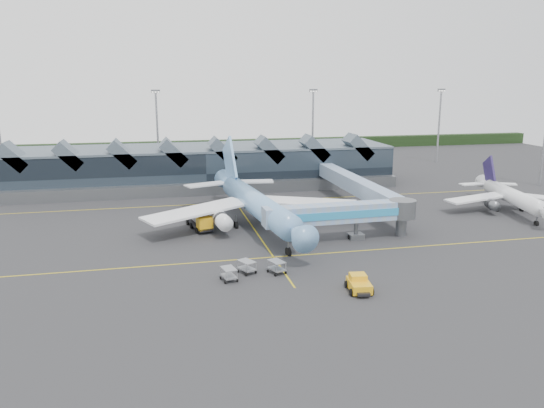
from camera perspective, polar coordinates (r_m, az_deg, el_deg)
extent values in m
plane|color=#2C2C2F|center=(84.67, -1.03, -4.02)|extent=(260.00, 260.00, 0.00)
cube|color=gold|center=(77.24, 0.17, -5.73)|extent=(120.00, 0.25, 0.01)
cube|color=gold|center=(111.31, -3.93, 0.17)|extent=(120.00, 0.25, 0.01)
cube|color=gold|center=(94.09, -2.26, -2.25)|extent=(0.25, 60.00, 0.01)
cube|color=black|center=(191.32, -7.71, 6.18)|extent=(260.00, 4.00, 4.00)
cube|color=black|center=(129.37, -7.51, 3.95)|extent=(90.00, 20.00, 9.00)
cube|color=#4D5B67|center=(128.71, -7.57, 6.02)|extent=(90.00, 20.00, 0.60)
cube|color=#5B5F63|center=(119.17, -6.98, 1.61)|extent=(90.00, 2.50, 2.60)
cube|color=#4D5B67|center=(124.65, -25.95, 4.62)|extent=(6.43, 6.00, 6.43)
cube|color=#4D5B67|center=(122.58, -20.94, 4.95)|extent=(6.43, 6.00, 6.43)
cube|color=#4D5B67|center=(121.46, -15.79, 5.26)|extent=(6.43, 6.00, 6.43)
cube|color=#4D5B67|center=(121.34, -10.58, 5.53)|extent=(6.43, 6.00, 6.43)
cube|color=#4D5B67|center=(122.21, -5.40, 5.74)|extent=(6.43, 6.00, 6.43)
cube|color=#4D5B67|center=(124.06, -0.33, 5.91)|extent=(6.43, 6.00, 6.43)
cube|color=#4D5B67|center=(126.83, 4.56, 6.03)|extent=(6.43, 6.00, 6.43)
cube|color=#4D5B67|center=(130.48, 9.21, 6.11)|extent=(6.43, 6.00, 6.43)
cylinder|color=gray|center=(151.90, -12.22, 7.61)|extent=(0.56, 0.56, 22.00)
cube|color=#5B5F63|center=(151.27, -12.42, 11.76)|extent=(2.40, 0.50, 0.90)
cylinder|color=gray|center=(158.75, 4.40, 8.10)|extent=(0.56, 0.56, 22.00)
cube|color=#5B5F63|center=(158.15, 4.47, 12.07)|extent=(2.40, 0.50, 0.90)
cylinder|color=gray|center=(172.89, 17.51, 7.95)|extent=(0.56, 0.56, 22.00)
cube|color=#5B5F63|center=(172.35, 17.77, 11.59)|extent=(2.40, 0.50, 0.90)
cylinder|color=#6B9BD8|center=(90.89, -1.63, 0.00)|extent=(7.60, 32.64, 4.00)
cone|color=#6B9BD8|center=(73.59, 2.81, -3.19)|extent=(4.59, 5.97, 4.00)
cube|color=black|center=(72.74, 3.02, -2.71)|extent=(1.55, 0.50, 0.48)
cone|color=#6B9BD8|center=(109.57, -4.75, 2.41)|extent=(4.80, 7.81, 4.00)
cube|color=white|center=(89.91, -8.12, -0.73)|extent=(19.03, 12.99, 1.32)
cube|color=white|center=(95.73, 3.98, 0.23)|extent=(19.01, 9.54, 1.32)
cylinder|color=white|center=(87.38, -5.44, -1.74)|extent=(3.08, 5.80, 2.48)
cylinder|color=white|center=(91.40, 2.89, -1.03)|extent=(3.08, 5.80, 2.48)
cube|color=#6B9BD8|center=(107.09, -4.55, 4.43)|extent=(1.62, 10.22, 11.02)
cube|color=white|center=(107.16, -7.12, 2.10)|extent=(8.94, 5.94, 0.26)
cube|color=white|center=(109.55, -2.08, 2.44)|extent=(8.69, 4.31, 0.26)
cylinder|color=#5B5F63|center=(77.82, 1.77, -4.70)|extent=(0.29, 0.29, 2.31)
cylinder|color=#5B5F63|center=(92.04, -3.90, -1.88)|extent=(0.29, 0.29, 2.31)
cylinder|color=#5B5F63|center=(93.96, 0.10, -1.53)|extent=(0.29, 0.29, 2.31)
cylinder|color=black|center=(78.05, 1.76, -5.21)|extent=(0.64, 1.52, 1.48)
cylinder|color=white|center=(112.29, 24.47, 0.74)|extent=(6.75, 20.44, 2.90)
cone|color=white|center=(123.32, 22.01, 2.10)|extent=(3.74, 5.10, 2.90)
cube|color=white|center=(110.44, 21.07, 0.59)|extent=(12.41, 5.18, 0.97)
cube|color=white|center=(116.30, 27.25, 0.60)|extent=(12.35, 9.15, 0.97)
cylinder|color=#5B5F63|center=(109.35, 22.60, -0.05)|extent=(2.43, 3.76, 1.80)
cylinder|color=#5B5F63|center=(113.33, 26.78, -0.03)|extent=(2.43, 3.76, 1.80)
cube|color=#211745|center=(121.83, 22.33, 3.22)|extent=(1.68, 6.47, 7.06)
cube|color=white|center=(121.27, 20.75, 2.03)|extent=(5.61, 2.30, 0.24)
cube|color=white|center=(123.88, 23.55, 2.00)|extent=(5.86, 4.18, 0.24)
cylinder|color=#5B5F63|center=(104.51, 26.58, -1.62)|extent=(0.27, 0.27, 1.68)
cylinder|color=#5B5F63|center=(112.48, 23.04, -0.30)|extent=(0.27, 0.27, 1.68)
cylinder|color=#5B5F63|center=(114.60, 25.28, -0.28)|extent=(0.27, 0.27, 1.68)
cylinder|color=black|center=(104.63, 26.55, -1.91)|extent=(0.63, 1.14, 1.07)
cube|color=#7C9CD0|center=(84.54, 7.23, -0.96)|extent=(20.09, 3.64, 2.90)
cube|color=#288FC9|center=(83.15, 7.62, -1.21)|extent=(20.00, 0.76, 1.20)
cube|color=#7C9CD0|center=(81.22, -0.02, -1.44)|extent=(2.70, 3.28, 3.00)
cylinder|color=#5B5F63|center=(86.25, 9.04, -2.29)|extent=(0.70, 0.70, 4.53)
cube|color=#5B5F63|center=(86.74, 9.00, -3.45)|extent=(2.46, 2.08, 0.90)
cylinder|color=black|center=(86.39, 8.38, -3.56)|extent=(0.43, 0.91, 0.90)
cylinder|color=black|center=(87.16, 9.60, -3.46)|extent=(0.43, 0.91, 0.90)
cylinder|color=#5B5F63|center=(89.11, 13.82, -0.51)|extent=(4.40, 4.40, 3.00)
cylinder|color=#5B5F63|center=(89.66, 13.74, -1.91)|extent=(1.80, 1.80, 4.53)
cube|color=black|center=(92.55, -7.85, -2.16)|extent=(4.05, 9.11, 0.49)
cube|color=#EDAC16|center=(89.19, -7.27, -2.05)|extent=(2.73, 2.58, 2.15)
cube|color=black|center=(88.34, -7.13, -1.86)|extent=(2.14, 0.57, 0.98)
cylinder|color=#B4B4B8|center=(93.31, -8.08, -1.20)|extent=(3.33, 6.01, 2.25)
sphere|color=#B4B4B8|center=(95.96, -8.55, -0.81)|extent=(2.15, 2.15, 2.15)
sphere|color=#B4B4B8|center=(90.66, -7.58, -1.61)|extent=(2.15, 2.15, 2.15)
cylinder|color=black|center=(89.57, -8.07, -2.85)|extent=(0.53, 1.03, 0.98)
cylinder|color=black|center=(90.24, -6.58, -2.69)|extent=(0.53, 1.03, 0.98)
cylinder|color=black|center=(92.76, -8.66, -2.31)|extent=(0.53, 1.03, 0.98)
cylinder|color=black|center=(93.40, -7.21, -2.16)|extent=(0.53, 1.03, 0.98)
cylinder|color=black|center=(95.04, -9.06, -1.95)|extent=(0.53, 1.03, 0.98)
cylinder|color=black|center=(95.67, -7.64, -1.80)|extent=(0.53, 1.03, 0.98)
cube|color=#EDAC16|center=(65.93, 9.35, -8.62)|extent=(2.86, 4.19, 1.09)
cube|color=#EDAC16|center=(66.22, 9.23, -7.76)|extent=(2.16, 1.97, 0.76)
cube|color=black|center=(64.19, 9.81, -9.52)|extent=(1.62, 1.05, 0.33)
cylinder|color=black|center=(64.58, 8.54, -9.38)|extent=(0.43, 0.90, 0.87)
cylinder|color=black|center=(65.21, 10.71, -9.24)|extent=(0.43, 0.90, 0.87)
cylinder|color=black|center=(66.93, 8.01, -8.53)|extent=(0.43, 0.90, 0.87)
cylinder|color=black|center=(67.54, 10.09, -8.41)|extent=(0.43, 0.90, 0.87)
cube|color=#96989E|center=(70.99, -2.73, -6.97)|extent=(2.46, 2.86, 0.17)
cube|color=#96989E|center=(70.64, -2.74, -6.17)|extent=(2.46, 2.86, 0.09)
cylinder|color=black|center=(72.26, -2.61, -6.94)|extent=(0.29, 0.41, 0.40)
cube|color=#96989E|center=(70.88, 0.50, -6.99)|extent=(2.30, 2.82, 0.17)
cube|color=#96989E|center=(70.52, 0.51, -6.19)|extent=(2.30, 2.82, 0.09)
cylinder|color=black|center=(72.14, 0.66, -6.96)|extent=(0.26, 0.42, 0.40)
cube|color=#96989E|center=(68.57, -4.67, -7.74)|extent=(2.02, 2.70, 0.17)
cube|color=#96989E|center=(68.21, -4.68, -6.92)|extent=(2.02, 2.70, 0.09)
cylinder|color=black|center=(69.76, -4.27, -7.72)|extent=(0.21, 0.42, 0.40)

